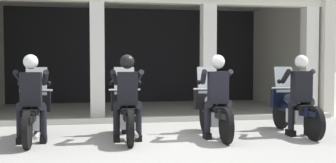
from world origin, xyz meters
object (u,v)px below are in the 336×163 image
Objects in this scene: police_officer_far_right at (301,88)px; motorcycle_far_left at (34,113)px; police_officer_far_left at (31,91)px; motorcycle_far_right at (293,109)px; motorcycle_center_left at (126,112)px; police_officer_center_left at (127,90)px; police_officer_center_right at (218,89)px; motorcycle_center_right at (213,110)px.

motorcycle_far_left is at bearing -175.61° from police_officer_far_right.
police_officer_far_left is 0.78× the size of motorcycle_far_right.
police_officer_center_left is at bearing -81.39° from motorcycle_center_left.
police_officer_center_left is (1.69, -0.40, 0.44)m from motorcycle_far_left.
police_officer_far_right is (1.70, 0.01, 0.00)m from police_officer_center_right.
police_officer_center_left is 0.78× the size of motorcycle_center_right.
police_officer_far_left is (-0.00, -0.28, 0.44)m from motorcycle_far_left.
police_officer_center_right is 0.78× the size of motorcycle_far_right.
police_officer_center_left is 1.77m from motorcycle_center_right.
motorcycle_center_left is 1.00× the size of motorcycle_center_right.
police_officer_far_left is at bearing -165.35° from motorcycle_center_left.
motorcycle_far_left is 3.45m from police_officer_center_right.
police_officer_far_left reaches higher than motorcycle_center_right.
police_officer_center_right reaches higher than motorcycle_center_left.
motorcycle_far_left is at bearing -172.43° from motorcycle_far_right.
motorcycle_center_right is 1.77m from police_officer_far_right.
motorcycle_center_left is 0.52m from police_officer_center_left.
motorcycle_center_right is at bearing -179.91° from police_officer_far_right.
police_officer_center_right is (1.69, -0.33, 0.44)m from motorcycle_center_left.
police_officer_center_left reaches higher than motorcycle_center_left.
police_officer_center_right is at bearing -160.92° from motorcycle_far_right.
police_officer_far_right reaches higher than motorcycle_center_left.
police_officer_center_right is (3.39, -0.44, 0.44)m from motorcycle_far_left.
police_officer_far_left is at bearing -169.23° from motorcycle_far_right.
police_officer_far_right is at bearing -81.06° from motorcycle_far_right.
motorcycle_center_left is at bearing -2.82° from motorcycle_far_left.
motorcycle_far_left is at bearing -176.06° from motorcycle_center_right.
motorcycle_far_left is 0.52m from police_officer_far_left.
police_officer_far_right is (3.39, -0.32, 0.44)m from motorcycle_center_left.
police_officer_far_right reaches higher than motorcycle_far_left.
police_officer_center_right is 1.70m from police_officer_far_right.
police_officer_center_left is at bearing -12.18° from motorcycle_far_left.
motorcycle_far_left is 1.70m from motorcycle_center_left.
motorcycle_center_right is (1.70, -0.04, 0.00)m from motorcycle_center_left.
motorcycle_far_right is (1.70, 0.01, 0.00)m from motorcycle_center_right.
motorcycle_far_right is at bearing -0.66° from motorcycle_far_left.
police_officer_far_left is at bearing -89.30° from motorcycle_far_left.
motorcycle_center_left is (1.70, -0.11, 0.00)m from motorcycle_far_left.
motorcycle_center_left is 1.00× the size of motorcycle_far_right.
motorcycle_far_left is at bearing -174.91° from motorcycle_center_left.
motorcycle_far_right is (5.09, 0.14, -0.44)m from police_officer_far_left.
police_officer_far_left is 1.00× the size of police_officer_center_right.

